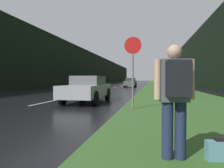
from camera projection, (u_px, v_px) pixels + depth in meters
grass_verge at (160, 86)px, 40.32m from camera, size 6.00×240.00×0.02m
lane_stripe_b at (46, 102)px, 10.66m from camera, size 0.12×3.00×0.01m
lane_stripe_c at (87, 93)px, 17.52m from camera, size 0.12×3.00×0.01m
lane_stripe_d at (105, 90)px, 24.39m from camera, size 0.12×3.00×0.01m
lane_stripe_e at (115, 87)px, 31.25m from camera, size 0.12×3.00×0.01m
lane_stripe_f at (122, 86)px, 38.12m from camera, size 0.12×3.00×0.01m
treeline_far_side at (91, 69)px, 53.45m from camera, size 2.00×140.00×8.18m
treeline_near_side at (184, 67)px, 48.87m from camera, size 2.00×140.00×8.71m
stop_sign at (133, 65)px, 8.04m from camera, size 0.69×0.07×2.94m
hitchhiker_with_backpack at (175, 94)px, 2.94m from camera, size 0.59×0.46×1.73m
suitcase at (220, 151)px, 2.93m from camera, size 0.41×0.21×0.35m
car_passing_near at (88, 89)px, 10.82m from camera, size 1.84×4.37×1.41m
car_passing_far at (130, 82)px, 32.99m from camera, size 1.84×4.74×1.51m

